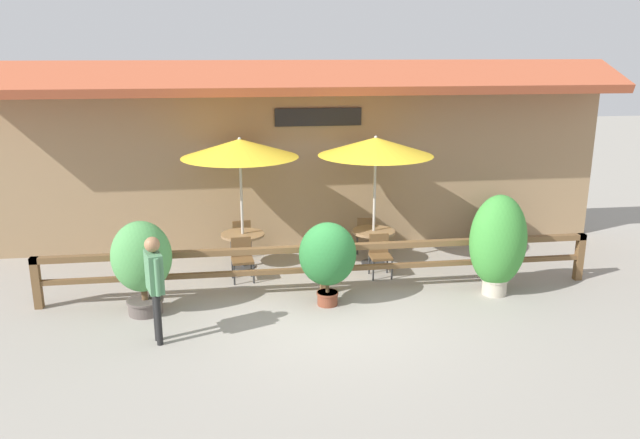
% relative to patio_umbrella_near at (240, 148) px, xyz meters
% --- Properties ---
extents(ground_plane, '(60.00, 60.00, 0.00)m').
position_rel_patio_umbrella_near_xyz_m(ground_plane, '(1.47, -2.72, -2.53)').
color(ground_plane, gray).
extents(building_facade, '(14.28, 1.49, 4.23)m').
position_rel_patio_umbrella_near_xyz_m(building_facade, '(1.47, 1.38, -0.37)').
color(building_facade, '#997A56').
rests_on(building_facade, ground).
extents(patio_railing, '(10.40, 0.14, 0.95)m').
position_rel_patio_umbrella_near_xyz_m(patio_railing, '(1.47, -1.67, -1.84)').
color(patio_railing, brown).
rests_on(patio_railing, ground).
extents(patio_umbrella_near, '(2.38, 2.38, 2.76)m').
position_rel_patio_umbrella_near_xyz_m(patio_umbrella_near, '(0.00, 0.00, 0.00)').
color(patio_umbrella_near, '#B7B2A8').
rests_on(patio_umbrella_near, ground).
extents(dining_table_near, '(0.91, 0.91, 0.74)m').
position_rel_patio_umbrella_near_xyz_m(dining_table_near, '(0.00, 0.00, -1.94)').
color(dining_table_near, olive).
rests_on(dining_table_near, ground).
extents(chair_near_streetside, '(0.46, 0.46, 0.85)m').
position_rel_patio_umbrella_near_xyz_m(chair_near_streetside, '(-0.04, -0.74, -2.06)').
color(chair_near_streetside, brown).
rests_on(chair_near_streetside, ground).
extents(chair_near_wallside, '(0.48, 0.48, 0.85)m').
position_rel_patio_umbrella_near_xyz_m(chair_near_wallside, '(-0.03, 0.74, -2.06)').
color(chair_near_wallside, brown).
rests_on(chair_near_wallside, ground).
extents(patio_umbrella_middle, '(2.38, 2.38, 2.76)m').
position_rel_patio_umbrella_near_xyz_m(patio_umbrella_middle, '(2.76, -0.16, 0.00)').
color(patio_umbrella_middle, '#B7B2A8').
rests_on(patio_umbrella_middle, ground).
extents(dining_table_middle, '(0.91, 0.91, 0.74)m').
position_rel_patio_umbrella_near_xyz_m(dining_table_middle, '(2.76, -0.16, -1.94)').
color(dining_table_middle, olive).
rests_on(dining_table_middle, ground).
extents(chair_middle_streetside, '(0.42, 0.42, 0.85)m').
position_rel_patio_umbrella_near_xyz_m(chair_middle_streetside, '(2.73, -0.89, -2.06)').
color(chair_middle_streetside, brown).
rests_on(chair_middle_streetside, ground).
extents(chair_middle_wallside, '(0.49, 0.49, 0.85)m').
position_rel_patio_umbrella_near_xyz_m(chair_middle_wallside, '(2.76, 0.58, -2.06)').
color(chair_middle_wallside, brown).
rests_on(chair_middle_wallside, ground).
extents(potted_plant_broad_leaf, '(1.02, 0.92, 1.53)m').
position_rel_patio_umbrella_near_xyz_m(potted_plant_broad_leaf, '(1.45, -2.23, -1.60)').
color(potted_plant_broad_leaf, brown).
rests_on(potted_plant_broad_leaf, ground).
extents(potted_plant_corner_fern, '(1.02, 0.92, 1.67)m').
position_rel_patio_umbrella_near_xyz_m(potted_plant_corner_fern, '(-1.75, -2.17, -1.56)').
color(potted_plant_corner_fern, '#564C47').
rests_on(potted_plant_corner_fern, ground).
extents(potted_plant_entrance_palm, '(1.05, 0.95, 1.92)m').
position_rel_patio_umbrella_near_xyz_m(potted_plant_entrance_palm, '(4.64, -2.17, -1.52)').
color(potted_plant_entrance_palm, '#B7AD99').
rests_on(potted_plant_entrance_palm, ground).
extents(potted_plant_tall_tropical, '(0.64, 0.58, 1.11)m').
position_rel_patio_umbrella_near_xyz_m(potted_plant_tall_tropical, '(6.00, 0.83, -1.97)').
color(potted_plant_tall_tropical, '#B7AD99').
rests_on(potted_plant_tall_tropical, ground).
extents(pedestrian, '(0.34, 0.59, 1.74)m').
position_rel_patio_umbrella_near_xyz_m(pedestrian, '(-1.40, -3.34, -1.42)').
color(pedestrian, black).
rests_on(pedestrian, ground).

